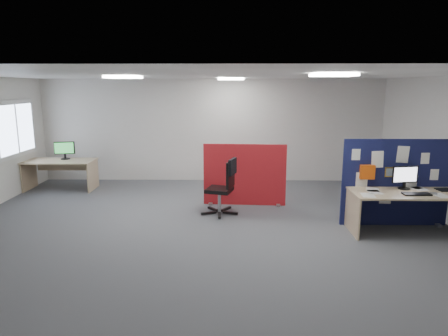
{
  "coord_description": "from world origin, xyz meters",
  "views": [
    {
      "loc": [
        0.49,
        -7.05,
        2.51
      ],
      "look_at": [
        0.37,
        0.28,
        1.0
      ],
      "focal_mm": 32.0,
      "sensor_mm": 36.0,
      "label": 1
    }
  ],
  "objects_px": {
    "monitor_second": "(65,150)",
    "red_divider": "(245,175)",
    "monitor_main": "(405,176)",
    "navy_divider": "(394,183)",
    "main_desk": "(408,200)",
    "second_desk": "(61,167)",
    "office_chair": "(225,183)"
  },
  "relations": [
    {
      "from": "navy_divider",
      "to": "second_desk",
      "type": "height_order",
      "value": "navy_divider"
    },
    {
      "from": "monitor_main",
      "to": "monitor_second",
      "type": "distance_m",
      "value": 7.69
    },
    {
      "from": "monitor_second",
      "to": "red_divider",
      "type": "bearing_deg",
      "value": -30.96
    },
    {
      "from": "main_desk",
      "to": "red_divider",
      "type": "bearing_deg",
      "value": 150.36
    },
    {
      "from": "main_desk",
      "to": "office_chair",
      "type": "distance_m",
      "value": 3.32
    },
    {
      "from": "navy_divider",
      "to": "main_desk",
      "type": "height_order",
      "value": "navy_divider"
    },
    {
      "from": "navy_divider",
      "to": "red_divider",
      "type": "distance_m",
      "value": 2.94
    },
    {
      "from": "main_desk",
      "to": "navy_divider",
      "type": "bearing_deg",
      "value": 108.72
    },
    {
      "from": "main_desk",
      "to": "second_desk",
      "type": "xyz_separation_m",
      "value": [
        -7.26,
        2.84,
        -0.02
      ]
    },
    {
      "from": "navy_divider",
      "to": "monitor_second",
      "type": "relative_size",
      "value": 4.05
    },
    {
      "from": "monitor_main",
      "to": "red_divider",
      "type": "distance_m",
      "value": 3.12
    },
    {
      "from": "second_desk",
      "to": "office_chair",
      "type": "xyz_separation_m",
      "value": [
        4.07,
        -1.94,
        0.08
      ]
    },
    {
      "from": "red_divider",
      "to": "office_chair",
      "type": "relative_size",
      "value": 1.57
    },
    {
      "from": "second_desk",
      "to": "monitor_second",
      "type": "distance_m",
      "value": 0.44
    },
    {
      "from": "office_chair",
      "to": "navy_divider",
      "type": "bearing_deg",
      "value": 6.04
    },
    {
      "from": "navy_divider",
      "to": "monitor_main",
      "type": "bearing_deg",
      "value": -65.05
    },
    {
      "from": "second_desk",
      "to": "red_divider",
      "type": "bearing_deg",
      "value": -15.72
    },
    {
      "from": "second_desk",
      "to": "monitor_second",
      "type": "bearing_deg",
      "value": 59.31
    },
    {
      "from": "second_desk",
      "to": "office_chair",
      "type": "relative_size",
      "value": 1.48
    },
    {
      "from": "navy_divider",
      "to": "office_chair",
      "type": "relative_size",
      "value": 1.73
    },
    {
      "from": "main_desk",
      "to": "red_divider",
      "type": "xyz_separation_m",
      "value": [
        -2.78,
        1.58,
        0.08
      ]
    },
    {
      "from": "monitor_main",
      "to": "second_desk",
      "type": "bearing_deg",
      "value": 149.22
    },
    {
      "from": "monitor_second",
      "to": "second_desk",
      "type": "bearing_deg",
      "value": -134.19
    },
    {
      "from": "monitor_main",
      "to": "navy_divider",
      "type": "bearing_deg",
      "value": 104.57
    },
    {
      "from": "main_desk",
      "to": "monitor_main",
      "type": "distance_m",
      "value": 0.42
    },
    {
      "from": "office_chair",
      "to": "main_desk",
      "type": "bearing_deg",
      "value": 0.42
    },
    {
      "from": "main_desk",
      "to": "monitor_second",
      "type": "distance_m",
      "value": 7.79
    },
    {
      "from": "monitor_second",
      "to": "navy_divider",
      "type": "bearing_deg",
      "value": -33.82
    },
    {
      "from": "monitor_second",
      "to": "office_chair",
      "type": "xyz_separation_m",
      "value": [
        3.99,
        -2.07,
        -0.33
      ]
    },
    {
      "from": "main_desk",
      "to": "second_desk",
      "type": "bearing_deg",
      "value": 158.61
    },
    {
      "from": "navy_divider",
      "to": "main_desk",
      "type": "distance_m",
      "value": 0.44
    },
    {
      "from": "monitor_main",
      "to": "second_desk",
      "type": "distance_m",
      "value": 7.73
    }
  ]
}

